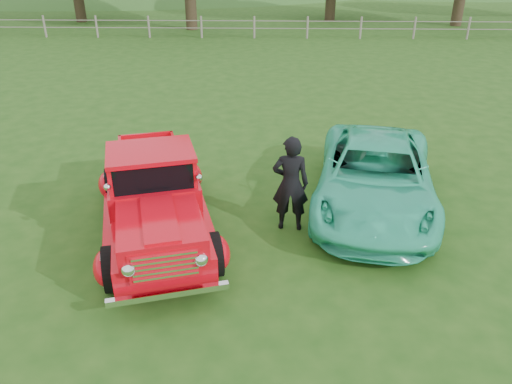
{
  "coord_description": "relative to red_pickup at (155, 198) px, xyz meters",
  "views": [
    {
      "loc": [
        0.94,
        -7.31,
        5.11
      ],
      "look_at": [
        0.69,
        1.2,
        0.76
      ],
      "focal_mm": 35.0,
      "sensor_mm": 36.0,
      "label": 1
    }
  ],
  "objects": [
    {
      "name": "red_pickup",
      "position": [
        0.0,
        0.0,
        0.0
      ],
      "size": [
        3.18,
        5.27,
        1.78
      ],
      "rotation": [
        0.0,
        0.0,
        0.28
      ],
      "color": "black",
      "rests_on": "ground"
    },
    {
      "name": "distant_hills",
      "position": [
        -2.9,
        58.62,
        -5.34
      ],
      "size": [
        116.0,
        60.0,
        18.0
      ],
      "color": "#2F6023",
      "rests_on": "ground"
    },
    {
      "name": "fence_line",
      "position": [
        1.18,
        21.15,
        -0.19
      ],
      "size": [
        48.0,
        0.12,
        1.2
      ],
      "color": "gray",
      "rests_on": "ground"
    },
    {
      "name": "teal_sedan",
      "position": [
        4.32,
        1.25,
        -0.09
      ],
      "size": [
        3.22,
        5.43,
        1.41
      ],
      "primitive_type": "imported",
      "rotation": [
        0.0,
        0.0,
        -0.18
      ],
      "color": "#32C89C",
      "rests_on": "ground"
    },
    {
      "name": "ground",
      "position": [
        1.18,
        -0.85,
        -0.8
      ],
      "size": [
        140.0,
        140.0,
        0.0
      ],
      "primitive_type": "plane",
      "color": "#1E4813",
      "rests_on": "ground"
    },
    {
      "name": "man",
      "position": [
        2.53,
        0.33,
        0.16
      ],
      "size": [
        0.71,
        0.48,
        1.91
      ],
      "primitive_type": "imported",
      "rotation": [
        0.0,
        0.0,
        3.1
      ],
      "color": "black",
      "rests_on": "ground"
    }
  ]
}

